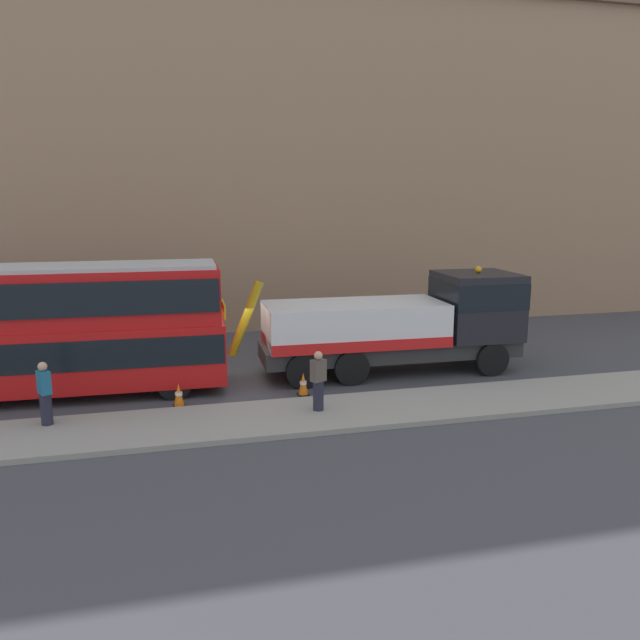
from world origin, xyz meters
The scene contains 9 objects.
ground_plane centered at (0.00, 0.00, 0.00)m, with size 120.00×120.00×0.00m, color #424247.
near_kerb centered at (0.00, -4.20, 0.07)m, with size 60.00×2.80×0.15m, color gray.
building_facade centered at (0.00, 8.01, 8.07)m, with size 60.00×1.50×16.00m.
recovery_tow_truck centered at (5.61, -0.46, 1.76)m, with size 10.17×2.86×3.67m.
double_decker_bus centered at (-6.13, -0.45, 2.23)m, with size 11.10×2.82×4.06m.
pedestrian_onlooker centered at (-5.58, -3.41, 0.99)m, with size 0.42×0.48×1.71m.
pedestrian_bystander centered at (1.66, -4.05, 0.99)m, with size 0.47×0.40×1.71m.
traffic_cone_near_bus centered at (-2.15, -2.37, 0.34)m, with size 0.36×0.36×0.72m.
traffic_cone_midway centered at (1.64, -2.20, 0.34)m, with size 0.36×0.36×0.72m.
Camera 1 is at (-2.34, -20.28, 6.11)m, focal length 34.87 mm.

